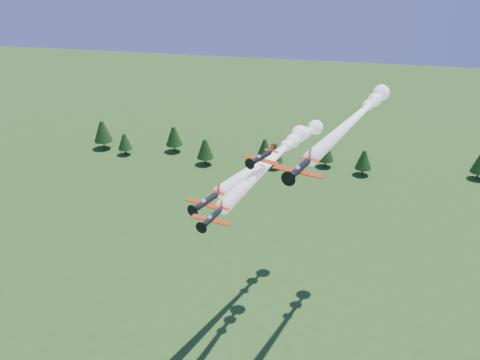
% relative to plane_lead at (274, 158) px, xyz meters
% --- Properties ---
extents(plane_lead, '(14.40, 46.27, 3.70)m').
position_rel_plane_lead_xyz_m(plane_lead, '(0.00, 0.00, 0.00)').
color(plane_lead, black).
rests_on(plane_lead, ground).
extents(plane_left, '(21.59, 50.78, 3.70)m').
position_rel_plane_lead_xyz_m(plane_left, '(-0.38, 13.55, -3.60)').
color(plane_left, black).
rests_on(plane_left, ground).
extents(plane_right, '(19.78, 52.40, 3.70)m').
position_rel_plane_lead_xyz_m(plane_right, '(15.48, 8.21, 7.16)').
color(plane_right, black).
rests_on(plane_right, ground).
extents(plane_slot, '(7.22, 8.12, 2.58)m').
position_rel_plane_lead_xyz_m(plane_slot, '(-0.94, -8.80, 3.72)').
color(plane_slot, black).
rests_on(plane_slot, ground).
extents(treeline, '(169.01, 17.03, 11.99)m').
position_rel_plane_lead_xyz_m(treeline, '(-11.72, 94.72, -35.69)').
color(treeline, '#382314').
rests_on(treeline, ground).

